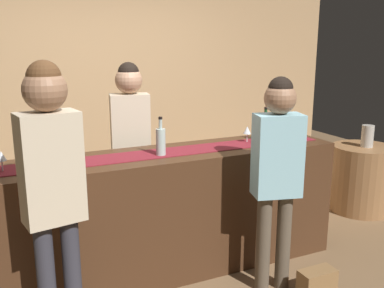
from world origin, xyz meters
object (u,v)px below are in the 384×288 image
object	(u,v)px
wine_glass_far_end	(247,131)
customer_browsing	(52,176)
customer_sipping	(277,164)
wine_glass_near_customer	(1,157)
wine_glass_mid_counter	(283,127)
round_side_table	(362,178)
wine_bottle_clear	(161,141)
vase_on_side_table	(367,136)
handbag	(317,284)
wine_bottle_green	(265,129)
bartender	(131,135)

from	to	relation	value
wine_glass_far_end	customer_browsing	world-z (taller)	customer_browsing
wine_glass_far_end	customer_sipping	bearing A→B (deg)	-102.37
wine_glass_near_customer	customer_sipping	distance (m)	1.91
wine_glass_mid_counter	round_side_table	size ratio (longest dim) A/B	0.19
wine_bottle_clear	wine_glass_mid_counter	distance (m)	1.21
customer_sipping	vase_on_side_table	size ratio (longest dim) A/B	6.79
wine_glass_mid_counter	handbag	bearing A→B (deg)	-107.91
wine_glass_far_end	wine_bottle_clear	bearing A→B (deg)	-173.29
customer_browsing	round_side_table	xyz separation A→B (m)	(3.41, 0.88, -0.74)
wine_bottle_green	bartender	distance (m)	1.20
wine_glass_near_customer	wine_glass_far_end	xyz separation A→B (m)	(1.96, 0.05, 0.00)
wine_glass_far_end	customer_browsing	size ratio (longest dim) A/B	0.08
round_side_table	vase_on_side_table	xyz separation A→B (m)	(0.00, -0.03, 0.49)
wine_bottle_green	vase_on_side_table	world-z (taller)	wine_bottle_green
vase_on_side_table	customer_sipping	bearing A→B (deg)	-154.16
wine_bottle_clear	customer_browsing	world-z (taller)	customer_browsing
wine_bottle_green	round_side_table	world-z (taller)	wine_bottle_green
wine_glass_near_customer	vase_on_side_table	size ratio (longest dim) A/B	0.60
wine_glass_far_end	wine_glass_mid_counter	bearing A→B (deg)	-1.28
wine_glass_far_end	vase_on_side_table	distance (m)	1.74
wine_glass_near_customer	vase_on_side_table	world-z (taller)	wine_glass_near_customer
customer_browsing	wine_glass_near_customer	bearing A→B (deg)	104.40
bartender	customer_sipping	distance (m)	1.39
round_side_table	vase_on_side_table	distance (m)	0.49
wine_glass_near_customer	round_side_table	size ratio (longest dim) A/B	0.19
wine_glass_far_end	handbag	xyz separation A→B (m)	(0.09, -0.89, -1.00)
wine_glass_near_customer	wine_glass_mid_counter	bearing A→B (deg)	1.01
customer_browsing	round_side_table	distance (m)	3.60
wine_bottle_green	customer_browsing	xyz separation A→B (m)	(-1.88, -0.59, -0.02)
customer_sipping	wine_glass_mid_counter	bearing A→B (deg)	65.74
wine_glass_near_customer	bartender	world-z (taller)	bartender
vase_on_side_table	handbag	distance (m)	2.12
vase_on_side_table	wine_bottle_green	bearing A→B (deg)	-169.92
wine_glass_mid_counter	customer_browsing	xyz separation A→B (m)	(-2.07, -0.59, -0.01)
bartender	wine_bottle_green	bearing A→B (deg)	162.68
wine_glass_near_customer	bartender	xyz separation A→B (m)	(1.07, 0.59, -0.07)
round_side_table	bartender	bearing A→B (deg)	174.24
wine_glass_mid_counter	wine_bottle_green	bearing A→B (deg)	-177.30
wine_bottle_green	bartender	bearing A→B (deg)	152.09
wine_bottle_clear	vase_on_side_table	bearing A→B (deg)	7.91
round_side_table	wine_glass_near_customer	bearing A→B (deg)	-174.85
wine_bottle_clear	wine_bottle_green	distance (m)	1.01
bartender	vase_on_side_table	bearing A→B (deg)	-175.72
customer_browsing	vase_on_side_table	distance (m)	3.52
wine_glass_near_customer	customer_browsing	xyz separation A→B (m)	(0.25, -0.55, -0.01)
round_side_table	customer_browsing	bearing A→B (deg)	-165.46
vase_on_side_table	customer_browsing	bearing A→B (deg)	-165.87
wine_glass_mid_counter	bartender	size ratio (longest dim) A/B	0.08
wine_bottle_clear	wine_glass_near_customer	distance (m)	1.12
wine_bottle_green	wine_glass_mid_counter	xyz separation A→B (m)	(0.20, 0.01, -0.01)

